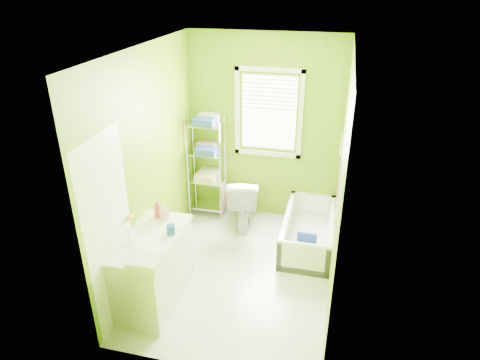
% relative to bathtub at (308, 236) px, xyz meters
% --- Properties ---
extents(ground, '(2.90, 2.90, 0.00)m').
position_rel_bathtub_xyz_m(ground, '(-0.73, -0.73, -0.14)').
color(ground, silver).
rests_on(ground, ground).
extents(room_envelope, '(2.14, 2.94, 2.62)m').
position_rel_bathtub_xyz_m(room_envelope, '(-0.73, -0.73, 1.41)').
color(room_envelope, '#658F06').
rests_on(room_envelope, ground).
extents(window, '(0.92, 0.05, 1.22)m').
position_rel_bathtub_xyz_m(window, '(-0.68, 0.69, 1.47)').
color(window, white).
rests_on(window, ground).
extents(door, '(0.09, 0.80, 2.00)m').
position_rel_bathtub_xyz_m(door, '(-1.77, -1.73, 0.86)').
color(door, white).
rests_on(door, ground).
extents(right_wall_decor, '(0.04, 1.48, 1.17)m').
position_rel_bathtub_xyz_m(right_wall_decor, '(0.30, -0.75, 1.18)').
color(right_wall_decor, '#49080F').
rests_on(right_wall_decor, ground).
extents(bathtub, '(0.63, 1.36, 0.44)m').
position_rel_bathtub_xyz_m(bathtub, '(0.00, 0.00, 0.00)').
color(bathtub, white).
rests_on(bathtub, ground).
extents(toilet, '(0.54, 0.80, 0.76)m').
position_rel_bathtub_xyz_m(toilet, '(-0.94, 0.32, 0.24)').
color(toilet, white).
rests_on(toilet, ground).
extents(vanity, '(0.57, 1.10, 1.02)m').
position_rel_bathtub_xyz_m(vanity, '(-1.52, -1.42, 0.29)').
color(vanity, silver).
rests_on(vanity, ground).
extents(wire_shelf_unit, '(0.51, 0.40, 1.51)m').
position_rel_bathtub_xyz_m(wire_shelf_unit, '(-1.50, 0.50, 0.77)').
color(wire_shelf_unit, silver).
rests_on(wire_shelf_unit, ground).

